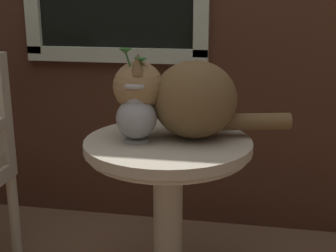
# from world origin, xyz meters

# --- Properties ---
(wicker_side_table) EXTENTS (0.59, 0.59, 0.64)m
(wicker_side_table) POSITION_xyz_m (0.14, 0.13, 0.43)
(wicker_side_table) COLOR #B2A893
(wicker_side_table) RESTS_ON ground_plane
(cat) EXTENTS (0.62, 0.33, 0.29)m
(cat) POSITION_xyz_m (0.20, 0.18, 0.79)
(cat) COLOR brown
(cat) RESTS_ON wicker_side_table
(pewter_vase_with_ivy) EXTENTS (0.14, 0.14, 0.32)m
(pewter_vase_with_ivy) POSITION_xyz_m (0.04, 0.10, 0.74)
(pewter_vase_with_ivy) COLOR #99999E
(pewter_vase_with_ivy) RESTS_ON wicker_side_table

